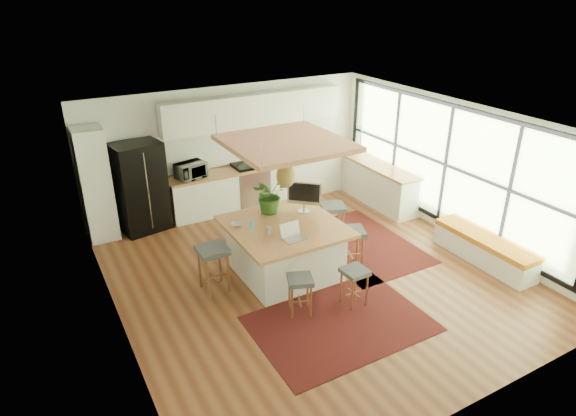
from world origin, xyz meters
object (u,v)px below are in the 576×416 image
stool_right_front (351,249)px  laptop (294,233)px  monitor (304,198)px  stool_near_right (354,285)px  stool_near_left (300,293)px  island_plant (269,198)px  fridge (140,187)px  island (285,249)px  microwave (191,169)px  stool_left_side (214,271)px  stool_right_back (332,224)px

stool_right_front → laptop: size_ratio=1.95×
monitor → stool_near_right: bearing=-50.2°
stool_near_left → laptop: 0.97m
stool_near_right → island_plant: 2.18m
stool_near_left → island_plant: 1.97m
fridge → laptop: bearing=-74.9°
island → stool_right_front: island is taller
fridge → stool_near_left: 4.31m
stool_near_right → stool_right_front: 1.15m
microwave → stool_left_side: bearing=-117.6°
stool_near_left → stool_right_back: 2.46m
stool_near_left → stool_right_back: stool_right_back is taller
stool_near_left → monitor: bearing=57.3°
laptop → island_plant: bearing=78.6°
island_plant → laptop: bearing=-96.7°
island → laptop: (-0.11, -0.52, 0.58)m
laptop → microwave: 3.46m
stool_near_left → monitor: (0.93, 1.45, 0.83)m
stool_near_left → stool_right_back: (1.75, 1.73, 0.00)m
island → stool_left_side: size_ratio=2.32×
island → stool_right_back: island is taller
island → stool_right_front: size_ratio=2.49×
stool_near_right → stool_left_side: 2.29m
stool_right_back → laptop: size_ratio=2.01×
stool_right_front → monitor: 1.23m
island → stool_right_back: bearing=22.6°
stool_near_left → island: bearing=72.4°
fridge → stool_near_right: (2.22, -4.27, -0.57)m
stool_right_front → microwave: bearing=118.2°
fridge → stool_right_front: bearing=-59.3°
island_plant → stool_right_back: bearing=-0.5°
stool_right_front → laptop: laptop is taller
stool_near_right → laptop: 1.25m
island → laptop: 0.79m
laptop → island: bearing=73.2°
stool_near_left → microwave: 4.13m
microwave → island_plant: size_ratio=0.88×
fridge → microwave: (1.07, -0.01, 0.20)m
stool_right_front → microwave: (-1.77, 3.30, 0.77)m
microwave → island_plant: 2.40m
stool_left_side → stool_near_left: bearing=-53.4°
stool_right_front → microwave: microwave is taller
stool_near_right → stool_right_front: stool_right_front is taller
stool_near_left → monitor: 1.91m
stool_right_front → island: bearing=160.4°
stool_near_right → stool_right_front: (0.63, 0.96, 0.00)m
island → laptop: laptop is taller
island → stool_left_side: island is taller
fridge → stool_near_left: size_ratio=2.91×
fridge → stool_right_back: fridge is taller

